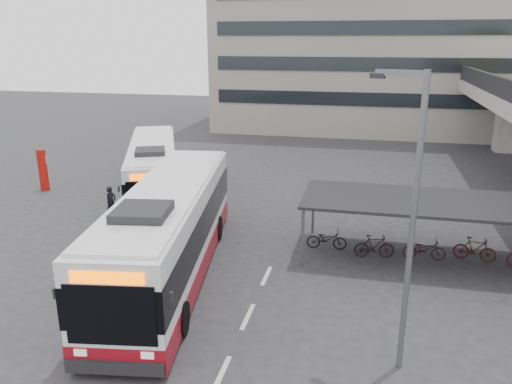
% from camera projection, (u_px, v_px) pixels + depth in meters
% --- Properties ---
extents(ground, '(120.00, 120.00, 0.00)m').
position_uv_depth(ground, '(204.00, 270.00, 19.63)').
color(ground, '#28282B').
rests_on(ground, ground).
extents(bike_shelter, '(10.00, 4.00, 2.54)m').
position_uv_depth(bike_shelter, '(427.00, 224.00, 20.17)').
color(bike_shelter, '#595B60').
rests_on(bike_shelter, ground).
extents(road_markings, '(0.15, 7.60, 0.01)m').
position_uv_depth(road_markings, '(248.00, 317.00, 16.30)').
color(road_markings, beige).
rests_on(road_markings, ground).
extents(bus_main, '(4.70, 13.06, 3.78)m').
position_uv_depth(bus_main, '(170.00, 231.00, 18.80)').
color(bus_main, white).
rests_on(bus_main, ground).
extents(bus_teal, '(6.76, 11.59, 3.41)m').
position_uv_depth(bus_teal, '(153.00, 170.00, 28.27)').
color(bus_teal, white).
rests_on(bus_teal, ground).
extents(pedestrian, '(0.55, 0.70, 1.68)m').
position_uv_depth(pedestrian, '(111.00, 203.00, 24.98)').
color(pedestrian, black).
rests_on(pedestrian, ground).
extents(lamp_post, '(1.39, 0.52, 8.03)m').
position_uv_depth(lamp_post, '(410.00, 210.00, 12.52)').
color(lamp_post, '#595B60').
rests_on(lamp_post, ground).
extents(sign_totem_north, '(0.54, 0.23, 2.48)m').
position_uv_depth(sign_totem_north, '(43.00, 170.00, 29.53)').
color(sign_totem_north, '#A20F0A').
rests_on(sign_totem_north, ground).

